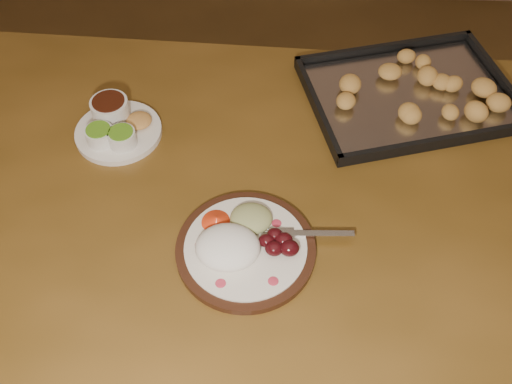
{
  "coord_description": "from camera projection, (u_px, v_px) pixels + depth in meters",
  "views": [
    {
      "loc": [
        -0.03,
        -0.5,
        1.6
      ],
      "look_at": [
        -0.06,
        0.15,
        0.77
      ],
      "focal_mm": 40.0,
      "sensor_mm": 36.0,
      "label": 1
    }
  ],
  "objects": [
    {
      "name": "dining_table",
      "position": [
        224.0,
        222.0,
        1.16
      ],
      "size": [
        1.54,
        0.97,
        0.75
      ],
      "rotation": [
        0.0,
        0.0,
        -0.05
      ],
      "color": "brown",
      "rests_on": "ground"
    },
    {
      "name": "dinner_plate",
      "position": [
        242.0,
        245.0,
        0.99
      ],
      "size": [
        0.31,
        0.24,
        0.06
      ],
      "rotation": [
        0.0,
        0.0,
        0.25
      ],
      "color": "black",
      "rests_on": "dining_table"
    },
    {
      "name": "condiment_saucer",
      "position": [
        116.0,
        126.0,
        1.16
      ],
      "size": [
        0.18,
        0.18,
        0.06
      ],
      "rotation": [
        0.0,
        0.0,
        0.2
      ],
      "color": "silver",
      "rests_on": "dining_table"
    },
    {
      "name": "baking_tray",
      "position": [
        410.0,
        92.0,
        1.23
      ],
      "size": [
        0.5,
        0.42,
        0.05
      ],
      "rotation": [
        0.0,
        0.0,
        0.27
      ],
      "color": "black",
      "rests_on": "dining_table"
    }
  ]
}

